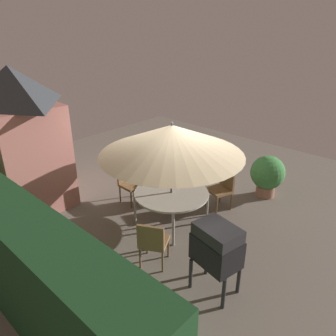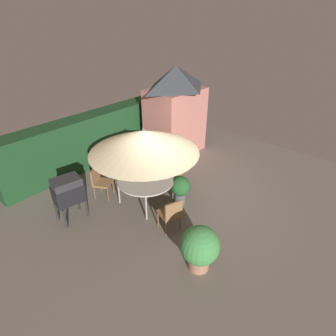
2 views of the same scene
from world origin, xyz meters
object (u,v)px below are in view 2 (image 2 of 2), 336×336
at_px(chair_toward_hedge, 178,168).
at_px(potted_plant_by_shed, 200,247).
at_px(chair_far_side, 171,213).
at_px(patio_table, 146,181).
at_px(garden_shed, 175,110).
at_px(bbq_grill, 68,191).
at_px(potted_plant_by_grill, 180,188).
at_px(patio_umbrella, 144,141).
at_px(chair_near_shed, 100,180).

distance_m(chair_toward_hedge, potted_plant_by_shed, 3.30).
bearing_deg(chair_far_side, patio_table, 71.74).
bearing_deg(garden_shed, patio_table, -153.33).
bearing_deg(chair_toward_hedge, bbq_grill, 162.60).
height_order(chair_far_side, potted_plant_by_grill, chair_far_side).
xyz_separation_m(garden_shed, potted_plant_by_shed, (-3.97, -3.99, -1.02)).
distance_m(garden_shed, chair_far_side, 4.60).
relative_size(chair_far_side, potted_plant_by_shed, 0.88).
height_order(patio_table, patio_umbrella, patio_umbrella).
distance_m(patio_umbrella, chair_far_side, 1.89).
height_order(chair_near_shed, potted_plant_by_grill, chair_near_shed).
relative_size(bbq_grill, chair_far_side, 1.33).
bearing_deg(patio_umbrella, chair_near_shed, 118.59).
bearing_deg(garden_shed, potted_plant_by_shed, -134.89).
xyz_separation_m(patio_umbrella, potted_plant_by_grill, (0.60, -0.73, -1.38)).
bearing_deg(bbq_grill, patio_table, -28.19).
bearing_deg(potted_plant_by_shed, potted_plant_by_grill, 48.90).
relative_size(patio_umbrella, chair_near_shed, 3.13).
distance_m(chair_near_shed, chair_toward_hedge, 2.35).
relative_size(bbq_grill, potted_plant_by_shed, 1.17).
height_order(bbq_grill, potted_plant_by_shed, bbq_grill).
xyz_separation_m(patio_umbrella, chair_near_shed, (-0.65, 1.20, -1.35)).
xyz_separation_m(garden_shed, patio_umbrella, (-3.07, -1.54, 0.28)).
xyz_separation_m(bbq_grill, chair_toward_hedge, (3.11, -0.97, -0.33)).
bearing_deg(garden_shed, chair_near_shed, -174.66).
bearing_deg(patio_umbrella, potted_plant_by_shed, -110.20).
height_order(garden_shed, potted_plant_by_shed, garden_shed).
relative_size(chair_near_shed, potted_plant_by_grill, 1.09).
relative_size(patio_table, patio_umbrella, 0.54).
height_order(patio_umbrella, bbq_grill, patio_umbrella).
height_order(chair_near_shed, chair_far_side, same).
relative_size(patio_table, bbq_grill, 1.27).
height_order(chair_far_side, chair_toward_hedge, same).
bearing_deg(potted_plant_by_shed, chair_toward_hedge, 47.04).
height_order(patio_table, potted_plant_by_grill, potted_plant_by_grill).
height_order(patio_table, potted_plant_by_shed, potted_plant_by_shed).
distance_m(bbq_grill, chair_far_side, 2.60).
xyz_separation_m(bbq_grill, potted_plant_by_shed, (0.86, -3.39, -0.27)).
distance_m(bbq_grill, chair_toward_hedge, 3.27).
distance_m(bbq_grill, potted_plant_by_shed, 3.51).
xyz_separation_m(patio_table, chair_far_side, (-0.41, -1.26, -0.17)).
bearing_deg(potted_plant_by_grill, patio_umbrella, 129.39).
bearing_deg(patio_table, potted_plant_by_grill, -50.61).
xyz_separation_m(garden_shed, chair_far_side, (-3.49, -2.80, -1.07)).
bearing_deg(chair_far_side, potted_plant_by_shed, -112.22).
bearing_deg(patio_umbrella, garden_shed, 26.67).
bearing_deg(chair_toward_hedge, potted_plant_by_shed, -132.96).
bearing_deg(potted_plant_by_grill, garden_shed, 42.54).
relative_size(garden_shed, chair_toward_hedge, 3.47).
bearing_deg(patio_table, bbq_grill, 151.81).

